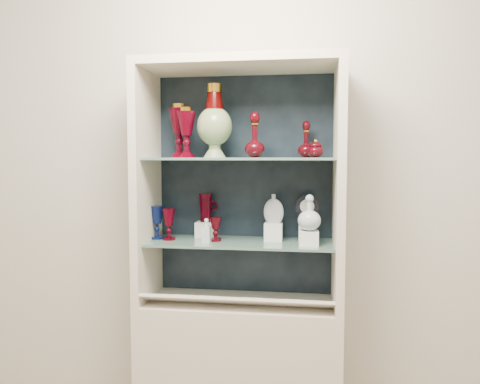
# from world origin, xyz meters

# --- Properties ---
(wall_back) EXTENTS (3.50, 0.02, 2.80)m
(wall_back) POSITION_xyz_m (0.00, 1.75, 1.40)
(wall_back) COLOR beige
(wall_back) RESTS_ON ground
(cabinet_base) EXTENTS (1.00, 0.40, 0.75)m
(cabinet_base) POSITION_xyz_m (0.00, 1.53, 0.38)
(cabinet_base) COLOR beige
(cabinet_base) RESTS_ON ground
(cabinet_back_panel) EXTENTS (0.98, 0.02, 1.15)m
(cabinet_back_panel) POSITION_xyz_m (0.00, 1.72, 1.32)
(cabinet_back_panel) COLOR black
(cabinet_back_panel) RESTS_ON cabinet_base
(cabinet_side_left) EXTENTS (0.04, 0.40, 1.15)m
(cabinet_side_left) POSITION_xyz_m (-0.48, 1.53, 1.32)
(cabinet_side_left) COLOR beige
(cabinet_side_left) RESTS_ON cabinet_base
(cabinet_side_right) EXTENTS (0.04, 0.40, 1.15)m
(cabinet_side_right) POSITION_xyz_m (0.48, 1.53, 1.32)
(cabinet_side_right) COLOR beige
(cabinet_side_right) RESTS_ON cabinet_base
(cabinet_top_cap) EXTENTS (1.00, 0.40, 0.04)m
(cabinet_top_cap) POSITION_xyz_m (0.00, 1.53, 1.92)
(cabinet_top_cap) COLOR beige
(cabinet_top_cap) RESTS_ON cabinet_side_left
(shelf_lower) EXTENTS (0.92, 0.34, 0.01)m
(shelf_lower) POSITION_xyz_m (0.00, 1.55, 1.04)
(shelf_lower) COLOR slate
(shelf_lower) RESTS_ON cabinet_side_left
(shelf_upper) EXTENTS (0.92, 0.34, 0.01)m
(shelf_upper) POSITION_xyz_m (0.00, 1.55, 1.46)
(shelf_upper) COLOR slate
(shelf_upper) RESTS_ON cabinet_side_left
(label_ledge) EXTENTS (0.92, 0.17, 0.09)m
(label_ledge) POSITION_xyz_m (0.00, 1.42, 0.78)
(label_ledge) COLOR beige
(label_ledge) RESTS_ON cabinet_base
(label_card_0) EXTENTS (0.10, 0.06, 0.03)m
(label_card_0) POSITION_xyz_m (-0.25, 1.42, 0.80)
(label_card_0) COLOR white
(label_card_0) RESTS_ON label_ledge
(label_card_1) EXTENTS (0.10, 0.06, 0.03)m
(label_card_1) POSITION_xyz_m (0.27, 1.42, 0.80)
(label_card_1) COLOR white
(label_card_1) RESTS_ON label_ledge
(label_card_2) EXTENTS (0.10, 0.06, 0.03)m
(label_card_2) POSITION_xyz_m (0.09, 1.42, 0.80)
(label_card_2) COLOR white
(label_card_2) RESTS_ON label_ledge
(label_card_3) EXTENTS (0.10, 0.06, 0.03)m
(label_card_3) POSITION_xyz_m (-0.13, 1.42, 0.80)
(label_card_3) COLOR white
(label_card_3) RESTS_ON label_ledge
(pedestal_lamp_left) EXTENTS (0.13, 0.13, 0.27)m
(pedestal_lamp_left) POSITION_xyz_m (-0.33, 1.60, 1.61)
(pedestal_lamp_left) COLOR #41000C
(pedestal_lamp_left) RESTS_ON shelf_upper
(pedestal_lamp_right) EXTENTS (0.12, 0.12, 0.25)m
(pedestal_lamp_right) POSITION_xyz_m (-0.26, 1.51, 1.59)
(pedestal_lamp_right) COLOR #41000C
(pedestal_lamp_right) RESTS_ON shelf_upper
(enamel_urn) EXTENTS (0.20, 0.20, 0.36)m
(enamel_urn) POSITION_xyz_m (-0.13, 1.52, 1.65)
(enamel_urn) COLOR #074018
(enamel_urn) RESTS_ON shelf_upper
(ruby_decanter_a) EXTENTS (0.12, 0.12, 0.25)m
(ruby_decanter_a) POSITION_xyz_m (0.08, 1.49, 1.59)
(ruby_decanter_a) COLOR #41050C
(ruby_decanter_a) RESTS_ON shelf_upper
(ruby_decanter_b) EXTENTS (0.10, 0.10, 0.20)m
(ruby_decanter_b) POSITION_xyz_m (0.32, 1.63, 1.57)
(ruby_decanter_b) COLOR #41050C
(ruby_decanter_b) RESTS_ON shelf_upper
(lidded_bowl) EXTENTS (0.09, 0.09, 0.09)m
(lidded_bowl) POSITION_xyz_m (0.37, 1.56, 1.52)
(lidded_bowl) COLOR #41050C
(lidded_bowl) RESTS_ON shelf_upper
(cobalt_goblet) EXTENTS (0.09, 0.09, 0.17)m
(cobalt_goblet) POSITION_xyz_m (-0.44, 1.56, 1.14)
(cobalt_goblet) COLOR #071342
(cobalt_goblet) RESTS_ON shelf_lower
(ruby_goblet_tall) EXTENTS (0.07, 0.07, 0.16)m
(ruby_goblet_tall) POSITION_xyz_m (-0.37, 1.54, 1.13)
(ruby_goblet_tall) COLOR #41000C
(ruby_goblet_tall) RESTS_ON shelf_lower
(ruby_goblet_small) EXTENTS (0.07, 0.07, 0.12)m
(ruby_goblet_small) POSITION_xyz_m (-0.12, 1.54, 1.11)
(ruby_goblet_small) COLOR #41050C
(ruby_goblet_small) RESTS_ON shelf_lower
(riser_ruby_pitcher) EXTENTS (0.10, 0.10, 0.08)m
(riser_ruby_pitcher) POSITION_xyz_m (-0.20, 1.66, 1.09)
(riser_ruby_pitcher) COLOR silver
(riser_ruby_pitcher) RESTS_ON shelf_lower
(ruby_pitcher) EXTENTS (0.13, 0.10, 0.15)m
(ruby_pitcher) POSITION_xyz_m (-0.20, 1.66, 1.21)
(ruby_pitcher) COLOR #41000C
(ruby_pitcher) RESTS_ON riser_ruby_pitcher
(clear_square_bottle) EXTENTS (0.04, 0.04, 0.12)m
(clear_square_bottle) POSITION_xyz_m (-0.16, 1.50, 1.11)
(clear_square_bottle) COLOR #AABDC4
(clear_square_bottle) RESTS_ON shelf_lower
(riser_flat_flask) EXTENTS (0.09, 0.09, 0.09)m
(riser_flat_flask) POSITION_xyz_m (0.16, 1.60, 1.09)
(riser_flat_flask) COLOR silver
(riser_flat_flask) RESTS_ON shelf_lower
(flat_flask) EXTENTS (0.12, 0.07, 0.15)m
(flat_flask) POSITION_xyz_m (0.16, 1.60, 1.22)
(flat_flask) COLOR #A5AEB6
(flat_flask) RESTS_ON riser_flat_flask
(riser_clear_round_decanter) EXTENTS (0.09, 0.09, 0.07)m
(riser_clear_round_decanter) POSITION_xyz_m (0.34, 1.49, 1.08)
(riser_clear_round_decanter) COLOR silver
(riser_clear_round_decanter) RESTS_ON shelf_lower
(clear_round_decanter) EXTENTS (0.13, 0.13, 0.17)m
(clear_round_decanter) POSITION_xyz_m (0.34, 1.49, 1.20)
(clear_round_decanter) COLOR #AABDC4
(clear_round_decanter) RESTS_ON riser_clear_round_decanter
(riser_cameo_medallion) EXTENTS (0.08, 0.08, 0.10)m
(riser_cameo_medallion) POSITION_xyz_m (0.33, 1.61, 1.10)
(riser_cameo_medallion) COLOR silver
(riser_cameo_medallion) RESTS_ON shelf_lower
(cameo_medallion) EXTENTS (0.12, 0.05, 0.14)m
(cameo_medallion) POSITION_xyz_m (0.33, 1.61, 1.22)
(cameo_medallion) COLOR black
(cameo_medallion) RESTS_ON riser_cameo_medallion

